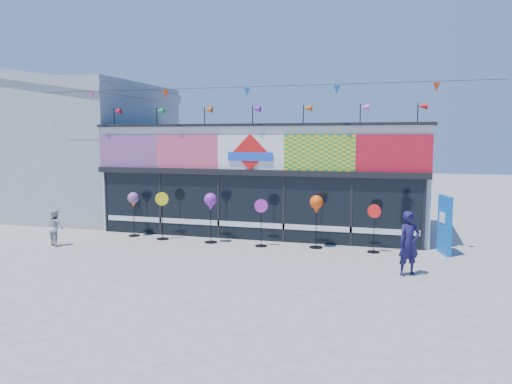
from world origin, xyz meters
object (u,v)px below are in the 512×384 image
at_px(spinner_4, 316,206).
at_px(adult_man, 409,243).
at_px(blue_sign, 445,225).
at_px(child, 55,227).
at_px(spinner_3, 261,221).
at_px(spinner_0, 133,201).
at_px(spinner_1, 162,215).
at_px(spinner_2, 211,203).
at_px(spinner_5, 374,227).

bearing_deg(spinner_4, adult_man, -41.87).
relative_size(blue_sign, child, 1.48).
bearing_deg(spinner_3, spinner_0, 175.76).
bearing_deg(blue_sign, spinner_0, 165.78).
bearing_deg(spinner_1, spinner_2, -1.63).
height_order(blue_sign, spinner_1, blue_sign).
xyz_separation_m(blue_sign, spinner_2, (-7.58, -0.49, 0.46)).
distance_m(spinner_1, spinner_2, 1.92).
bearing_deg(child, spinner_0, -103.19).
xyz_separation_m(blue_sign, spinner_5, (-2.11, -0.42, -0.11)).
relative_size(spinner_1, adult_man, 0.99).
bearing_deg(adult_man, spinner_4, 103.15).
height_order(spinner_1, spinner_4, spinner_4).
xyz_separation_m(spinner_3, child, (-6.66, -1.80, -0.22)).
relative_size(spinner_3, spinner_4, 0.91).
height_order(spinner_3, adult_man, adult_man).
bearing_deg(spinner_2, spinner_4, 3.48).
distance_m(spinner_1, child, 3.56).
bearing_deg(spinner_0, blue_sign, 1.04).
relative_size(spinner_2, child, 1.40).
height_order(spinner_0, child, spinner_0).
distance_m(spinner_1, spinner_3, 3.68).
height_order(spinner_2, spinner_4, spinner_4).
height_order(blue_sign, spinner_2, blue_sign).
xyz_separation_m(spinner_0, spinner_1, (1.28, -0.24, -0.41)).
height_order(blue_sign, adult_man, blue_sign).
bearing_deg(spinner_4, spinner_1, -178.26).
bearing_deg(spinner_3, spinner_1, 178.06).
relative_size(blue_sign, spinner_0, 1.12).
relative_size(spinner_0, child, 1.32).
bearing_deg(spinner_3, spinner_2, 177.76).
xyz_separation_m(spinner_5, adult_man, (1.02, -2.43, 0.04)).
xyz_separation_m(blue_sign, spinner_4, (-3.96, -0.27, 0.47)).
distance_m(spinner_5, child, 10.48).
height_order(blue_sign, spinner_3, blue_sign).
height_order(adult_man, child, adult_man).
bearing_deg(spinner_4, blue_sign, 3.91).
xyz_separation_m(blue_sign, adult_man, (-1.09, -2.85, -0.07)).
xyz_separation_m(adult_man, child, (-11.32, 0.48, -0.23)).
distance_m(spinner_2, spinner_3, 1.90).
distance_m(spinner_3, child, 6.90).
distance_m(spinner_3, spinner_4, 1.90).
distance_m(blue_sign, spinner_4, 4.00).
bearing_deg(spinner_0, adult_man, -15.41).
bearing_deg(spinner_5, spinner_3, -177.72).
bearing_deg(spinner_1, spinner_4, 1.74).
height_order(spinner_1, spinner_3, spinner_1).
bearing_deg(adult_man, spinner_3, 118.92).
bearing_deg(spinner_1, blue_sign, 2.66).
relative_size(spinner_4, adult_man, 1.02).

